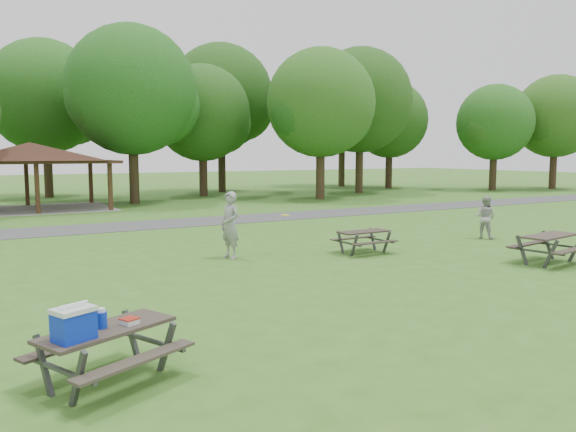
{
  "coord_description": "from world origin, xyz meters",
  "views": [
    {
      "loc": [
        -7.29,
        -10.31,
        3.16
      ],
      "look_at": [
        1.0,
        4.0,
        1.3
      ],
      "focal_mm": 35.0,
      "sensor_mm": 36.0,
      "label": 1
    }
  ],
  "objects_px": {
    "picnic_table_middle": "(364,236)",
    "frisbee_thrower": "(230,225)",
    "picnic_table_near": "(97,334)",
    "frisbee_catcher": "(485,217)"
  },
  "relations": [
    {
      "from": "picnic_table_middle",
      "to": "frisbee_thrower",
      "type": "bearing_deg",
      "value": 162.26
    },
    {
      "from": "picnic_table_middle",
      "to": "frisbee_thrower",
      "type": "distance_m",
      "value": 4.27
    },
    {
      "from": "picnic_table_near",
      "to": "frisbee_thrower",
      "type": "bearing_deg",
      "value": 54.89
    },
    {
      "from": "frisbee_thrower",
      "to": "frisbee_catcher",
      "type": "xyz_separation_m",
      "value": [
        9.82,
        -1.12,
        -0.21
      ]
    },
    {
      "from": "picnic_table_middle",
      "to": "picnic_table_near",
      "type": "bearing_deg",
      "value": -145.86
    },
    {
      "from": "picnic_table_middle",
      "to": "frisbee_thrower",
      "type": "relative_size",
      "value": 0.84
    },
    {
      "from": "picnic_table_near",
      "to": "picnic_table_middle",
      "type": "bearing_deg",
      "value": 34.14
    },
    {
      "from": "frisbee_thrower",
      "to": "frisbee_catcher",
      "type": "distance_m",
      "value": 9.88
    },
    {
      "from": "picnic_table_middle",
      "to": "frisbee_catcher",
      "type": "bearing_deg",
      "value": 1.7
    },
    {
      "from": "picnic_table_near",
      "to": "frisbee_catcher",
      "type": "height_order",
      "value": "frisbee_catcher"
    }
  ]
}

